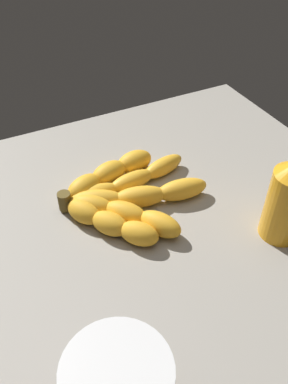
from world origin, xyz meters
TOP-DOWN VIEW (x-y plane):
  - ground_plane at (0.00, 0.00)cm, footprint 71.39×63.21cm
  - banana_bunch at (2.14, -5.47)cm, footprint 22.81×20.49cm

SIDE VIEW (x-z plane):
  - ground_plane at x=0.00cm, z-range -3.22..0.00cm
  - banana_bunch at x=2.14cm, z-range -0.19..3.55cm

